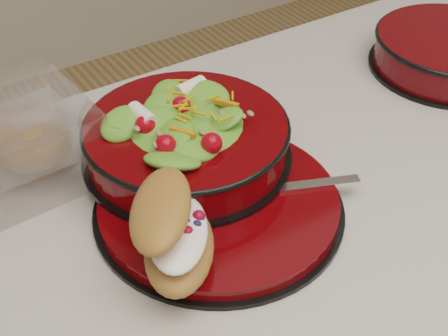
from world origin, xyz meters
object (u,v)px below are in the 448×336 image
salad_bowl (186,132)px  croissant (175,230)px  dinner_plate (220,204)px  fork (275,189)px

salad_bowl → croissant: (-0.09, -0.13, -0.00)m
salad_bowl → dinner_plate: bearing=-94.1°
dinner_plate → croissant: size_ratio=1.82×
dinner_plate → salad_bowl: 0.10m
croissant → salad_bowl: bearing=-0.2°
dinner_plate → fork: 0.07m
salad_bowl → croissant: 0.16m
dinner_plate → fork: fork is taller
dinner_plate → salad_bowl: (0.01, 0.08, 0.05)m
dinner_plate → croissant: bearing=-148.6°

